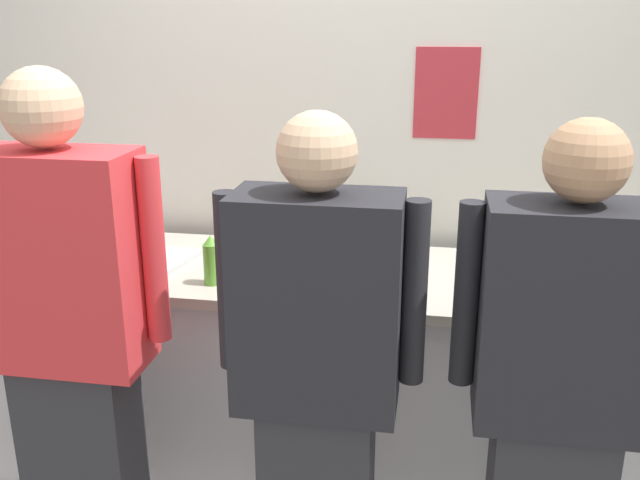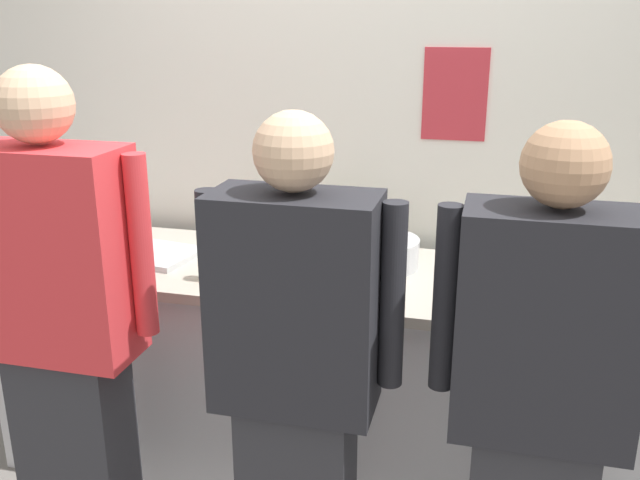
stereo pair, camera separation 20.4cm
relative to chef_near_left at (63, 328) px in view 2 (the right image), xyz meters
name	(u,v)px [view 2 (the right image)]	position (x,y,z in m)	size (l,w,h in m)	color
wall_back	(363,127)	(0.73, 1.24, 0.49)	(4.44, 0.11, 2.82)	silver
prep_counter	(336,375)	(0.72, 0.74, -0.46)	(2.83, 0.74, 0.92)	silver
chef_near_left	(63,328)	(0.00, 0.00, 0.00)	(0.63, 0.24, 1.74)	#2D2D33
chef_center	(296,379)	(0.78, -0.03, -0.06)	(0.60, 0.24, 1.64)	#2D2D33
chef_far_right	(538,406)	(1.46, -0.01, -0.06)	(0.60, 0.24, 1.64)	#2D2D33
plate_stack_front	(260,258)	(0.42, 0.70, 0.03)	(0.23, 0.23, 0.08)	white
mixing_bowl_steel	(379,252)	(0.87, 0.85, 0.05)	(0.32, 0.32, 0.11)	#B7BABF
sheet_tray	(137,252)	(-0.14, 0.73, 0.00)	(0.51, 0.29, 0.02)	#B7BABF
squeeze_bottle_primary	(210,258)	(0.29, 0.53, 0.08)	(0.06, 0.06, 0.19)	#56A333
squeeze_bottle_secondary	(333,230)	(0.65, 0.98, 0.09)	(0.06, 0.06, 0.20)	#56A333
ramekin_orange_sauce	(490,281)	(1.31, 0.71, 0.02)	(0.09, 0.09, 0.05)	white
ramekin_red_sauce	(319,273)	(0.68, 0.64, 0.02)	(0.10, 0.10, 0.04)	white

